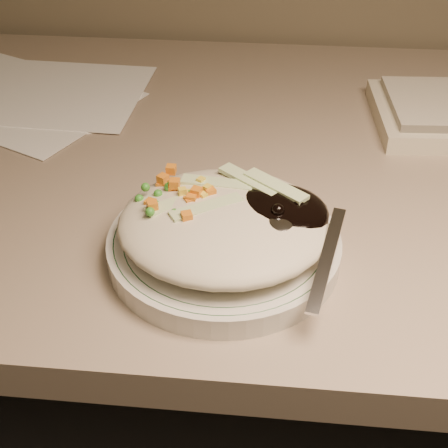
{
  "coord_description": "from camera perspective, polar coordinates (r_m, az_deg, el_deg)",
  "views": [
    {
      "loc": [
        -0.05,
        0.73,
        1.12
      ],
      "look_at": [
        -0.09,
        1.18,
        0.78
      ],
      "focal_mm": 50.0,
      "sensor_mm": 36.0,
      "label": 1
    }
  ],
  "objects": [
    {
      "name": "plate_rim",
      "position": [
        0.58,
        0.0,
        -1.27
      ],
      "size": [
        0.21,
        0.21,
        0.0
      ],
      "color": "#144723",
      "rests_on": "plate"
    },
    {
      "name": "meal",
      "position": [
        0.56,
        0.43,
        0.39
      ],
      "size": [
        0.2,
        0.19,
        0.05
      ],
      "color": "#BBB398",
      "rests_on": "plate"
    },
    {
      "name": "plate",
      "position": [
        0.58,
        -0.0,
        -2.04
      ],
      "size": [
        0.22,
        0.22,
        0.02
      ],
      "primitive_type": "cylinder",
      "color": "silver",
      "rests_on": "desk"
    },
    {
      "name": "papers",
      "position": [
        0.92,
        -18.62,
        10.77
      ],
      "size": [
        0.38,
        0.34,
        0.0
      ],
      "color": "white",
      "rests_on": "desk"
    },
    {
      "name": "desk",
      "position": [
        0.87,
        7.46,
        -4.92
      ],
      "size": [
        1.4,
        0.7,
        0.74
      ],
      "color": "gray",
      "rests_on": "ground"
    }
  ]
}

